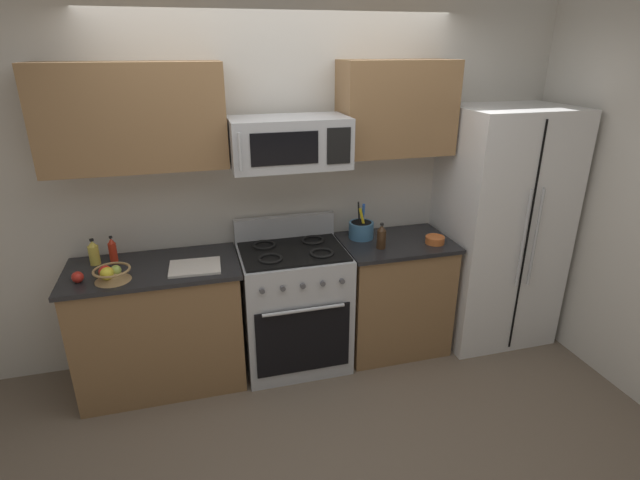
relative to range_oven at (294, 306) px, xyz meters
name	(u,v)px	position (x,y,z in m)	size (l,w,h in m)	color
ground_plane	(318,420)	(0.00, -0.70, -0.47)	(16.00, 16.00, 0.00)	#6B5B4C
wall_back	(281,186)	(0.00, 0.37, 0.83)	(8.00, 0.10, 2.60)	beige
counter_left	(160,326)	(-0.96, 0.00, -0.02)	(1.13, 0.60, 0.91)	olive
range_oven	(294,306)	(0.00, 0.00, 0.00)	(0.76, 0.65, 1.09)	#B2B5BA
counter_right	(393,294)	(0.80, 0.00, -0.02)	(0.82, 0.60, 0.91)	olive
refrigerator	(499,228)	(1.67, -0.02, 0.46)	(0.87, 0.71, 1.87)	silver
wall_right	(637,204)	(2.21, -0.70, 0.83)	(0.10, 8.00, 2.60)	beige
microwave	(289,142)	(0.00, 0.03, 1.21)	(0.78, 0.44, 0.33)	#B2B5BA
upper_cabinets_left	(133,117)	(-0.96, 0.15, 1.39)	(1.12, 0.34, 0.65)	olive
upper_cabinets_right	(396,108)	(0.81, 0.15, 1.39)	(0.81, 0.34, 0.65)	olive
utensil_crock	(361,229)	(0.57, 0.13, 0.51)	(0.19, 0.19, 0.29)	teal
fruit_basket	(111,274)	(-1.19, -0.15, 0.49)	(0.23, 0.23, 0.11)	#9E7A4C
apple_loose	(78,277)	(-1.39, -0.12, 0.47)	(0.07, 0.07, 0.07)	red
cutting_board	(195,267)	(-0.68, -0.10, 0.44)	(0.33, 0.26, 0.02)	silver
bottle_oil	(94,253)	(-1.32, 0.14, 0.52)	(0.07, 0.07, 0.18)	gold
bottle_hot_sauce	(113,250)	(-1.21, 0.16, 0.52)	(0.05, 0.05, 0.18)	red
bottle_soy	(381,237)	(0.64, -0.10, 0.52)	(0.07, 0.07, 0.19)	#382314
prep_bowl	(435,240)	(1.06, -0.12, 0.47)	(0.14, 0.14, 0.05)	#D1662D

